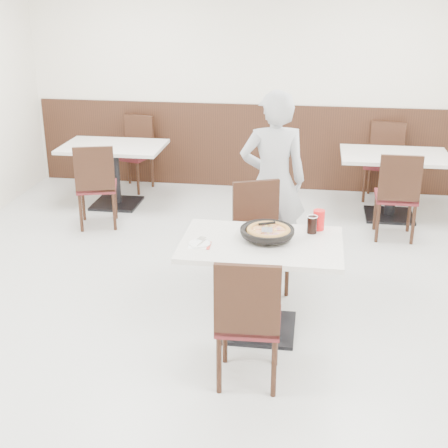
# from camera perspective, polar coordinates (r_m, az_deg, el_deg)

# --- Properties ---
(floor) EXTENTS (7.00, 7.00, 0.00)m
(floor) POSITION_cam_1_polar(r_m,az_deg,el_deg) (5.19, -0.51, -8.29)
(floor) COLOR #A8A8A4
(floor) RESTS_ON ground
(wall_back) EXTENTS (6.00, 0.04, 2.80)m
(wall_back) POSITION_cam_1_polar(r_m,az_deg,el_deg) (8.07, 3.41, 12.97)
(wall_back) COLOR silver
(wall_back) RESTS_ON floor
(wainscot_back) EXTENTS (5.90, 0.03, 1.10)m
(wainscot_back) POSITION_cam_1_polar(r_m,az_deg,el_deg) (8.22, 3.27, 7.07)
(wainscot_back) COLOR black
(wainscot_back) RESTS_ON floor
(main_table) EXTENTS (1.27, 0.91, 0.75)m
(main_table) POSITION_cam_1_polar(r_m,az_deg,el_deg) (4.81, 3.35, -5.76)
(main_table) COLOR silver
(main_table) RESTS_ON floor
(chair_near) EXTENTS (0.43, 0.43, 0.95)m
(chair_near) POSITION_cam_1_polar(r_m,az_deg,el_deg) (4.19, 2.29, -8.57)
(chair_near) COLOR black
(chair_near) RESTS_ON floor
(chair_far) EXTENTS (0.55, 0.55, 0.95)m
(chair_far) POSITION_cam_1_polar(r_m,az_deg,el_deg) (5.41, 3.46, -1.42)
(chair_far) COLOR black
(chair_far) RESTS_ON floor
(trivet) EXTENTS (0.13, 0.13, 0.04)m
(trivet) POSITION_cam_1_polar(r_m,az_deg,el_deg) (4.70, 3.56, -1.21)
(trivet) COLOR black
(trivet) RESTS_ON main_table
(pizza_pan) EXTENTS (0.42, 0.42, 0.01)m
(pizza_pan) POSITION_cam_1_polar(r_m,az_deg,el_deg) (4.69, 3.96, -0.93)
(pizza_pan) COLOR black
(pizza_pan) RESTS_ON trivet
(pizza) EXTENTS (0.35, 0.35, 0.02)m
(pizza) POSITION_cam_1_polar(r_m,az_deg,el_deg) (4.67, 4.09, -0.79)
(pizza) COLOR #BE853A
(pizza) RESTS_ON pizza_pan
(pizza_server) EXTENTS (0.09, 0.11, 0.00)m
(pizza_server) POSITION_cam_1_polar(r_m,az_deg,el_deg) (4.63, 3.95, -0.53)
(pizza_server) COLOR white
(pizza_server) RESTS_ON pizza
(napkin) EXTENTS (0.15, 0.15, 0.00)m
(napkin) POSITION_cam_1_polar(r_m,az_deg,el_deg) (4.59, -2.32, -1.94)
(napkin) COLOR white
(napkin) RESTS_ON main_table
(side_plate) EXTENTS (0.17, 0.17, 0.01)m
(side_plate) POSITION_cam_1_polar(r_m,az_deg,el_deg) (4.60, -2.24, -1.80)
(side_plate) COLOR white
(side_plate) RESTS_ON napkin
(fork) EXTENTS (0.06, 0.14, 0.00)m
(fork) POSITION_cam_1_polar(r_m,az_deg,el_deg) (4.59, -2.04, -1.71)
(fork) COLOR white
(fork) RESTS_ON side_plate
(cola_glass) EXTENTS (0.08, 0.08, 0.13)m
(cola_glass) POSITION_cam_1_polar(r_m,az_deg,el_deg) (4.84, 8.05, -0.09)
(cola_glass) COLOR black
(cola_glass) RESTS_ON main_table
(red_cup) EXTENTS (0.10, 0.10, 0.16)m
(red_cup) POSITION_cam_1_polar(r_m,az_deg,el_deg) (4.91, 8.65, 0.37)
(red_cup) COLOR red
(red_cup) RESTS_ON main_table
(diner_person) EXTENTS (0.69, 0.53, 1.69)m
(diner_person) POSITION_cam_1_polar(r_m,az_deg,el_deg) (5.75, 4.51, 3.86)
(diner_person) COLOR #A5A6A9
(diner_person) RESTS_ON floor
(bg_table_left) EXTENTS (1.29, 0.95, 0.75)m
(bg_table_left) POSITION_cam_1_polar(r_m,az_deg,el_deg) (7.68, -9.94, 4.41)
(bg_table_left) COLOR silver
(bg_table_left) RESTS_ON floor
(bg_chair_left_near) EXTENTS (0.52, 0.52, 0.95)m
(bg_chair_left_near) POSITION_cam_1_polar(r_m,az_deg,el_deg) (7.02, -11.56, 3.55)
(bg_chair_left_near) COLOR black
(bg_chair_left_near) RESTS_ON floor
(bg_chair_left_far) EXTENTS (0.52, 0.52, 0.95)m
(bg_chair_left_far) POSITION_cam_1_polar(r_m,az_deg,el_deg) (8.22, -8.37, 6.35)
(bg_chair_left_far) COLOR black
(bg_chair_left_far) RESTS_ON floor
(bg_table_right) EXTENTS (1.23, 0.84, 0.75)m
(bg_table_right) POSITION_cam_1_polar(r_m,az_deg,el_deg) (7.42, 15.10, 3.39)
(bg_table_right) COLOR silver
(bg_table_right) RESTS_ON floor
(bg_chair_right_near) EXTENTS (0.43, 0.43, 0.95)m
(bg_chair_right_near) POSITION_cam_1_polar(r_m,az_deg,el_deg) (6.80, 15.46, 2.60)
(bg_chair_right_near) COLOR black
(bg_chair_right_near) RESTS_ON floor
(bg_chair_right_far) EXTENTS (0.51, 0.51, 0.95)m
(bg_chair_right_far) POSITION_cam_1_polar(r_m,az_deg,el_deg) (7.97, 14.36, 5.42)
(bg_chair_right_far) COLOR black
(bg_chair_right_far) RESTS_ON floor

